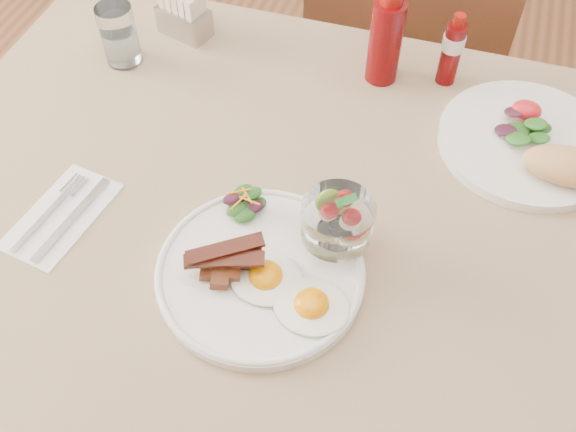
# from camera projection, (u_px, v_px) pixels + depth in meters

# --- Properties ---
(table) EXTENTS (1.33, 0.88, 0.75)m
(table) POSITION_uv_depth(u_px,v_px,m) (335.00, 249.00, 1.00)
(table) COLOR brown
(table) RESTS_ON ground
(chair_far) EXTENTS (0.42, 0.42, 0.93)m
(chair_far) POSITION_uv_depth(u_px,v_px,m) (403.00, 61.00, 1.50)
(chair_far) COLOR brown
(chair_far) RESTS_ON ground
(main_plate) EXTENTS (0.28, 0.28, 0.02)m
(main_plate) POSITION_uv_depth(u_px,v_px,m) (260.00, 273.00, 0.86)
(main_plate) COLOR white
(main_plate) RESTS_ON table
(fried_eggs) EXTENTS (0.19, 0.14, 0.03)m
(fried_eggs) POSITION_uv_depth(u_px,v_px,m) (288.00, 291.00, 0.82)
(fried_eggs) COLOR white
(fried_eggs) RESTS_ON main_plate
(bacon_potato_pile) EXTENTS (0.11, 0.08, 0.04)m
(bacon_potato_pile) POSITION_uv_depth(u_px,v_px,m) (224.00, 263.00, 0.83)
(bacon_potato_pile) COLOR maroon
(bacon_potato_pile) RESTS_ON main_plate
(side_salad) EXTENTS (0.06, 0.06, 0.03)m
(side_salad) POSITION_uv_depth(u_px,v_px,m) (245.00, 204.00, 0.90)
(side_salad) COLOR #194E14
(side_salad) RESTS_ON main_plate
(fruit_cup) EXTENTS (0.10, 0.10, 0.10)m
(fruit_cup) POSITION_uv_depth(u_px,v_px,m) (337.00, 220.00, 0.83)
(fruit_cup) COLOR white
(fruit_cup) RESTS_ON main_plate
(second_plate) EXTENTS (0.28, 0.28, 0.07)m
(second_plate) POSITION_uv_depth(u_px,v_px,m) (536.00, 146.00, 0.99)
(second_plate) COLOR white
(second_plate) RESTS_ON table
(ketchup_bottle) EXTENTS (0.06, 0.06, 0.16)m
(ketchup_bottle) POSITION_uv_depth(u_px,v_px,m) (386.00, 40.00, 1.06)
(ketchup_bottle) COLOR #5C0507
(ketchup_bottle) RESTS_ON table
(hot_sauce_bottle) EXTENTS (0.05, 0.05, 0.13)m
(hot_sauce_bottle) POSITION_uv_depth(u_px,v_px,m) (452.00, 50.00, 1.06)
(hot_sauce_bottle) COLOR #5C0507
(hot_sauce_bottle) RESTS_ON table
(sugar_caddy) EXTENTS (0.11, 0.08, 0.09)m
(sugar_caddy) POSITION_uv_depth(u_px,v_px,m) (184.00, 16.00, 1.16)
(sugar_caddy) COLOR #ACABB0
(sugar_caddy) RESTS_ON table
(water_glass) EXTENTS (0.06, 0.06, 0.11)m
(water_glass) POSITION_uv_depth(u_px,v_px,m) (120.00, 38.00, 1.11)
(water_glass) COLOR white
(water_glass) RESTS_ON table
(napkin_cutlery) EXTENTS (0.12, 0.19, 0.01)m
(napkin_cutlery) POSITION_uv_depth(u_px,v_px,m) (62.00, 216.00, 0.92)
(napkin_cutlery) COLOR white
(napkin_cutlery) RESTS_ON table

